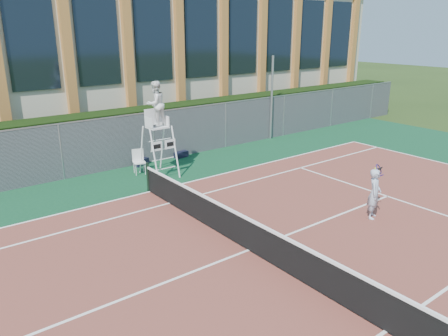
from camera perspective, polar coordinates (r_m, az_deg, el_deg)
ground at (r=11.87m, az=3.27°, el=-10.77°), size 120.00×120.00×0.00m
apron at (r=12.55m, az=0.27°, el=-9.03°), size 36.00×20.00×0.01m
tennis_court at (r=11.86m, az=3.28°, el=-10.69°), size 23.77×10.97×0.02m
tennis_net at (r=11.62m, az=3.32°, el=-8.45°), size 0.10×11.30×1.10m
fence at (r=18.58m, az=-14.63°, el=3.00°), size 40.00×0.06×2.20m
hedge at (r=19.66m, az=-16.03°, el=3.69°), size 40.00×1.40×2.20m
building at (r=26.74m, az=-23.20°, el=13.19°), size 45.00×10.60×8.22m
steel_pole at (r=23.16m, az=6.24°, el=9.05°), size 0.12×0.12×4.35m
umpire_chair at (r=17.21m, az=-8.91°, el=7.93°), size 1.06×1.63×3.80m
plastic_chair at (r=18.01m, az=-11.10°, el=1.13°), size 0.56×0.56×1.00m
sports_bag_near at (r=19.16m, az=-10.72°, el=0.77°), size 0.72×0.47×0.28m
sports_bag_far at (r=20.10m, az=-5.62°, el=1.78°), size 0.71×0.40×0.27m
tennis_player at (r=14.19m, az=19.04°, el=-3.17°), size 0.95×0.73×1.60m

